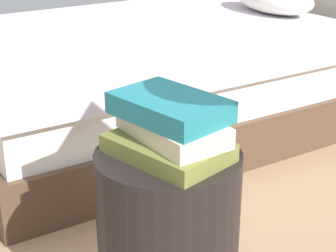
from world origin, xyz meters
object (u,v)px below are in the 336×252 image
side_table (168,244)px  bed (152,74)px  book_teal (169,107)px  book_olive (168,148)px  book_cream (173,128)px

side_table → bed: bearing=146.9°
bed → book_teal: size_ratio=7.93×
bed → book_teal: book_teal is taller
book_olive → book_cream: size_ratio=1.03×
book_cream → book_teal: bearing=-165.8°
side_table → book_olive: (0.01, -0.01, 0.28)m
bed → book_olive: 1.58m
book_cream → book_olive: bearing=-78.5°
book_olive → book_teal: 0.10m
bed → book_teal: (1.28, -0.83, 0.40)m
bed → book_olive: bed is taller
book_cream → bed: bearing=148.7°
book_olive → bed: bearing=136.7°
side_table → book_olive: book_olive is taller
book_cream → book_teal: size_ratio=1.03×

